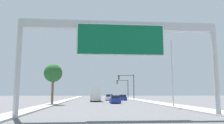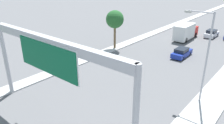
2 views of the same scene
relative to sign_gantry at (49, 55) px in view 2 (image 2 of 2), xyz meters
name	(u,v)px [view 2 (image 2 of 2)]	position (x,y,z in m)	size (l,w,h in m)	color
median_strip_left	(172,26)	(-9.00, 42.10, -6.34)	(2.00, 120.00, 0.15)	#B3B3B3
sign_gantry	(49,55)	(0.00, 0.00, 0.00)	(16.82, 0.73, 7.86)	#B2B2B7
car_near_left	(211,34)	(1.75, 37.90, -5.69)	(1.83, 4.29, 1.54)	silver
car_mid_right	(182,53)	(1.75, 22.90, -5.72)	(1.77, 4.48, 1.47)	navy
truck_box_primary	(186,32)	(-1.75, 32.68, -4.82)	(2.31, 7.51, 3.14)	red
palm_tree_background	(115,20)	(-8.94, 19.23, -1.30)	(3.02, 3.02, 6.69)	brown
street_lamp_right	(204,52)	(8.27, 11.56, -0.97)	(2.78, 0.28, 9.24)	#B2B2B7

